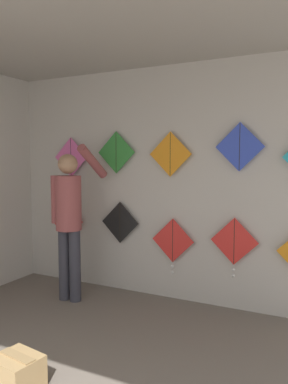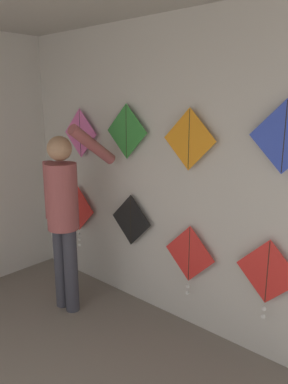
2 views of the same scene
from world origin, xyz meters
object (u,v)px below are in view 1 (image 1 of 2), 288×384
Objects in this scene: kite_1 at (120,222)px; kite_8 at (240,147)px; kite_5 at (71,157)px; kite_3 at (234,244)px; kite_6 at (116,152)px; cardboard_box at (18,372)px; shopkeeper at (69,213)px; kite_2 at (173,243)px; kite_7 at (170,154)px; kite_0 at (67,224)px.

kite_8 reaches higher than kite_1.
kite_3 is at bearing -0.02° from kite_5.
kite_3 is 1.82m from kite_6.
kite_6 is (-1.51, 0.00, 1.02)m from kite_3.
kite_6 is at bearing 100.60° from cardboard_box.
kite_8 reaches higher than cardboard_box.
kite_8 is (1.87, 0.54, 0.77)m from shopkeeper.
shopkeeper reaches higher than kite_2.
shopkeeper is at bearing -154.07° from kite_2.
kite_6 is at bearing 179.97° from kite_3.
kite_7 reaches higher than cardboard_box.
kite_1 is (-0.35, 2.13, 0.77)m from cardboard_box.
kite_2 is (0.38, 2.13, 0.58)m from cardboard_box.
kite_0 is 2.30m from kite_3.
kite_6 is (-0.05, 0.00, 0.89)m from kite_1.
kite_6 is (0.79, 0.00, 0.97)m from kite_0.
kite_7 reaches higher than kite_1.
kite_8 is (1.14, 2.13, 1.71)m from cardboard_box.
kite_3 is 1.25m from kite_7.
kite_3 is 1.26× the size of kite_8.
kite_3 is (1.46, -0.00, -0.13)m from kite_1.
cardboard_box is at bearing -117.41° from kite_3.
kite_0 is 1.26m from kite_6.
kite_7 is 1.00× the size of kite_8.
shopkeeper reaches higher than kite_3.
kite_7 reaches higher than kite_5.
kite_3 is (2.30, 0.00, -0.04)m from kite_0.
kite_0 reaches higher than cardboard_box.
shopkeeper is 1.94m from kite_3.
kite_6 is 1.00× the size of kite_8.
cardboard_box is at bearing -62.63° from kite_5.
shopkeeper is 2.80× the size of kite_2.
shopkeeper is 0.96m from kite_6.
shopkeeper is 1.99m from cardboard_box.
kite_8 reaches higher than kite_6.
shopkeeper is at bearing -163.96° from kite_8.
kite_2 is 0.73m from kite_3.
kite_2 is at bearing 22.61° from shopkeeper.
kite_3 is 1.26× the size of kite_6.
cardboard_box is 2.54m from kite_0.
kite_5 is at bearing 121.40° from shopkeeper.
kite_5 is 1.44m from kite_7.
cardboard_box is at bearing -79.40° from kite_6.
kite_6 is at bearing 180.00° from kite_8.
shopkeeper is at bearing -55.28° from kite_5.
kite_7 is (0.34, 2.13, 1.63)m from cardboard_box.
kite_8 is (1.49, 0.00, 0.94)m from kite_1.
kite_0 is (-1.19, 2.13, 0.69)m from cardboard_box.
kite_7 is (-0.04, 0.00, 1.05)m from kite_2.
kite_5 is at bearing 0.69° from kite_0.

